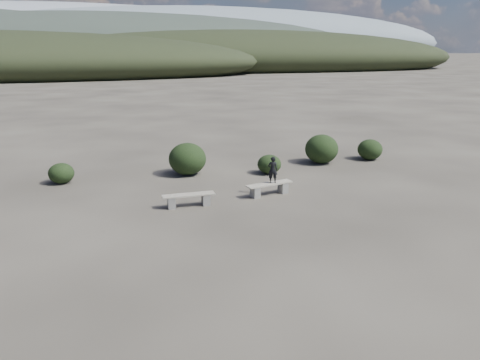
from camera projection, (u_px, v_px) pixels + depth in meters
name	position (u px, v px, depth m)	size (l,w,h in m)	color
ground	(284.00, 255.00, 12.06)	(1200.00, 1200.00, 0.00)	#322D27
bench_left	(189.00, 199.00, 15.75)	(1.77, 0.37, 0.44)	slate
bench_right	(269.00, 188.00, 17.00)	(1.84, 0.76, 0.45)	slate
seated_person	(273.00, 170.00, 16.89)	(0.36, 0.23, 0.98)	black
shrub_a	(61.00, 173.00, 18.50)	(0.99, 0.99, 0.81)	black
shrub_b	(187.00, 159.00, 19.73)	(1.58, 1.58, 1.35)	black
shrub_c	(269.00, 164.00, 19.95)	(1.02, 1.02, 0.82)	black
shrub_d	(322.00, 149.00, 21.73)	(1.54, 1.54, 1.35)	black
shrub_e	(370.00, 150.00, 22.49)	(1.18, 1.18, 0.98)	black
mountain_ridges	(88.00, 41.00, 319.70)	(500.00, 400.00, 56.00)	black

